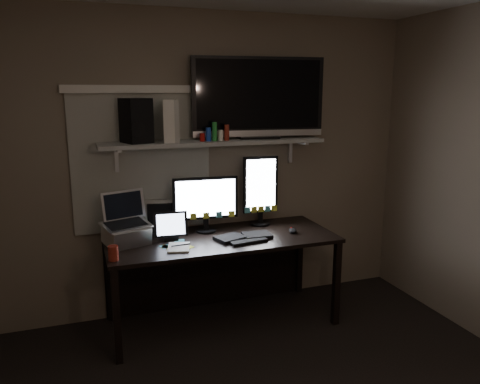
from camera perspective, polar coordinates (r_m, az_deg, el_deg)
name	(u,v)px	position (r m, az deg, el deg)	size (l,w,h in m)	color
back_wall	(208,165)	(3.96, -3.90, 3.26)	(3.60, 3.60, 0.00)	#6D5F4E
window_blinds	(142,163)	(3.83, -11.81, 3.48)	(1.10, 0.02, 1.10)	beige
desk	(217,253)	(3.90, -2.76, -7.45)	(1.80, 0.75, 0.73)	black
wall_shelf	(214,142)	(3.77, -3.24, 6.10)	(1.80, 0.35, 0.03)	#9D9D98
monitor_landscape	(206,204)	(3.82, -4.21, -1.48)	(0.53, 0.06, 0.47)	black
monitor_portrait	(260,190)	(4.00, 2.50, 0.20)	(0.30, 0.06, 0.61)	black
keyboard	(244,237)	(3.69, 0.45, -5.47)	(0.45, 0.18, 0.03)	black
mouse	(293,231)	(3.85, 6.45, -4.71)	(0.06, 0.10, 0.04)	black
notepad	(179,247)	(3.50, -7.48, -6.71)	(0.16, 0.22, 0.01)	silver
tablet	(170,226)	(3.67, -8.47, -4.10)	(0.26, 0.11, 0.23)	black
file_sorter	(160,216)	(3.90, -9.68, -2.92)	(0.20, 0.09, 0.26)	black
laptop	(126,220)	(3.61, -13.77, -3.31)	(0.34, 0.28, 0.38)	silver
cup	(113,253)	(3.33, -15.19, -7.20)	(0.07, 0.07, 0.10)	maroon
sticky_notes	(177,244)	(3.58, -7.69, -6.33)	(0.33, 0.24, 0.00)	#CFD239
tv	(258,98)	(3.89, 2.24, 11.38)	(1.10, 0.20, 0.66)	black
game_console	(170,121)	(3.68, -8.51, 8.58)	(0.08, 0.27, 0.32)	silver
speaker	(136,121)	(3.64, -12.56, 8.49)	(0.18, 0.22, 0.33)	black
bottles	(215,131)	(3.70, -3.12, 7.42)	(0.24, 0.05, 0.15)	#A50F0C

